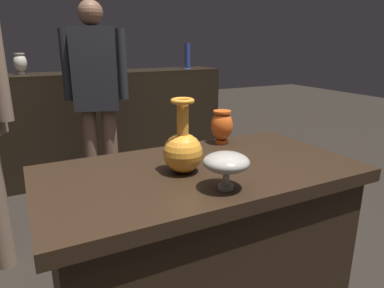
# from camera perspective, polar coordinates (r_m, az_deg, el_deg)

# --- Properties ---
(display_plinth) EXTENTS (1.20, 0.64, 0.80)m
(display_plinth) POSITION_cam_1_polar(r_m,az_deg,el_deg) (1.49, 1.34, -18.32)
(display_plinth) COLOR black
(display_plinth) RESTS_ON ground_plane
(back_display_shelf) EXTENTS (2.60, 0.40, 0.99)m
(back_display_shelf) POSITION_cam_1_polar(r_m,az_deg,el_deg) (3.41, -16.55, 3.00)
(back_display_shelf) COLOR black
(back_display_shelf) RESTS_ON ground_plane
(vase_centerpiece) EXTENTS (0.15, 0.15, 0.27)m
(vase_centerpiece) POSITION_cam_1_polar(r_m,az_deg,el_deg) (1.24, -1.53, -0.83)
(vase_centerpiece) COLOR orange
(vase_centerpiece) RESTS_ON display_plinth
(vase_tall_behind) EXTENTS (0.10, 0.10, 0.15)m
(vase_tall_behind) POSITION_cam_1_polar(r_m,az_deg,el_deg) (1.60, 4.97, 3.07)
(vase_tall_behind) COLOR #E55B1E
(vase_tall_behind) RESTS_ON display_plinth
(vase_left_accent) EXTENTS (0.15, 0.15, 0.12)m
(vase_left_accent) POSITION_cam_1_polar(r_m,az_deg,el_deg) (1.10, 5.73, -3.16)
(vase_left_accent) COLOR gray
(vase_left_accent) RESTS_ON display_plinth
(shelf_vase_left) EXTENTS (0.11, 0.11, 0.17)m
(shelf_vase_left) POSITION_cam_1_polar(r_m,az_deg,el_deg) (3.36, -26.58, 11.96)
(shelf_vase_left) COLOR silver
(shelf_vase_left) RESTS_ON back_display_shelf
(shelf_vase_far_right) EXTENTS (0.08, 0.08, 0.25)m
(shelf_vase_far_right) POSITION_cam_1_polar(r_m,az_deg,el_deg) (3.66, -0.77, 14.32)
(shelf_vase_far_right) COLOR #2D429E
(shelf_vase_far_right) RESTS_ON back_display_shelf
(visitor_center_back) EXTENTS (0.45, 0.27, 1.54)m
(visitor_center_back) POSITION_cam_1_polar(r_m,az_deg,el_deg) (2.71, -15.53, 8.49)
(visitor_center_back) COLOR brown
(visitor_center_back) RESTS_ON ground_plane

